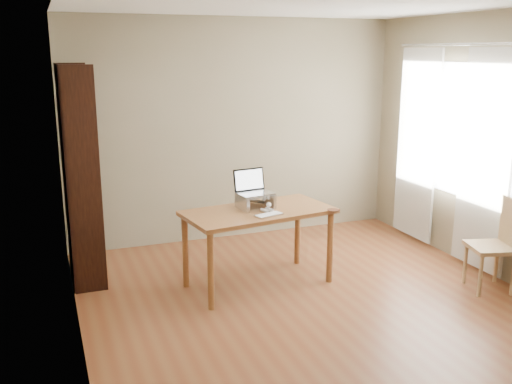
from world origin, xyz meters
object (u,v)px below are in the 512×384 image
object	(u,v)px
bookshelf	(81,174)
laptop	(253,187)
desk	(258,220)
cat	(255,200)
chair	(497,241)
keyboard	(269,215)

from	to	relation	value
bookshelf	laptop	xyz separation A→B (m)	(1.53, -0.69, -0.11)
desk	cat	bearing A→B (deg)	77.65
desk	chair	size ratio (longest dim) A/B	1.68
laptop	chair	world-z (taller)	laptop
keyboard	cat	distance (m)	0.34
keyboard	chair	distance (m)	2.18
laptop	keyboard	size ratio (longest dim) A/B	1.23
keyboard	chair	bearing A→B (deg)	-34.54
bookshelf	desk	bearing A→B (deg)	-28.33
keyboard	cat	world-z (taller)	cat
bookshelf	laptop	distance (m)	1.69
bookshelf	desk	distance (m)	1.79
chair	laptop	bearing A→B (deg)	169.30
bookshelf	keyboard	bearing A→B (deg)	-34.05
chair	desk	bearing A→B (deg)	172.43
laptop	cat	bearing A→B (deg)	-81.60
desk	chair	world-z (taller)	chair
bookshelf	chair	distance (m)	4.03
laptop	cat	distance (m)	0.13
desk	laptop	distance (m)	0.32
bookshelf	chair	xyz separation A→B (m)	(3.60, -1.72, -0.58)
desk	laptop	size ratio (longest dim) A/B	4.20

